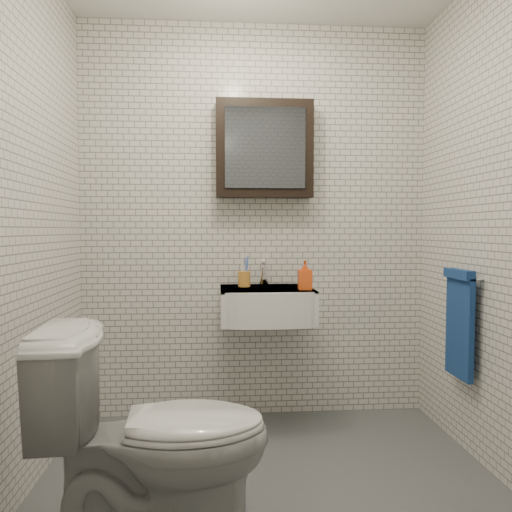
% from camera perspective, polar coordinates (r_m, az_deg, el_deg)
% --- Properties ---
extents(ground, '(2.20, 2.00, 0.01)m').
position_cam_1_polar(ground, '(2.51, 1.80, -25.41)').
color(ground, '#515359').
rests_on(ground, ground).
extents(room_shell, '(2.22, 2.02, 2.51)m').
position_cam_1_polar(room_shell, '(2.22, 1.87, 9.93)').
color(room_shell, silver).
rests_on(room_shell, ground).
extents(washbasin, '(0.55, 0.50, 0.20)m').
position_cam_1_polar(washbasin, '(2.97, 1.27, -5.55)').
color(washbasin, white).
rests_on(washbasin, room_shell).
extents(faucet, '(0.06, 0.20, 0.15)m').
position_cam_1_polar(faucet, '(3.15, 0.92, -2.11)').
color(faucet, silver).
rests_on(faucet, washbasin).
extents(mirror_cabinet, '(0.60, 0.15, 0.60)m').
position_cam_1_polar(mirror_cabinet, '(3.17, 0.94, 12.09)').
color(mirror_cabinet, black).
rests_on(mirror_cabinet, room_shell).
extents(towel_rail, '(0.09, 0.30, 0.58)m').
position_cam_1_polar(towel_rail, '(2.89, 22.25, -6.67)').
color(towel_rail, silver).
rests_on(towel_rail, room_shell).
extents(toothbrush_cup, '(0.09, 0.09, 0.21)m').
position_cam_1_polar(toothbrush_cup, '(3.07, -1.37, -2.54)').
color(toothbrush_cup, orange).
rests_on(toothbrush_cup, washbasin).
extents(soap_bottle, '(0.08, 0.08, 0.17)m').
position_cam_1_polar(soap_bottle, '(2.92, 5.61, -2.18)').
color(soap_bottle, orange).
rests_on(soap_bottle, washbasin).
extents(toilet, '(0.86, 0.52, 0.85)m').
position_cam_1_polar(toilet, '(2.01, -11.24, -19.69)').
color(toilet, silver).
rests_on(toilet, ground).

